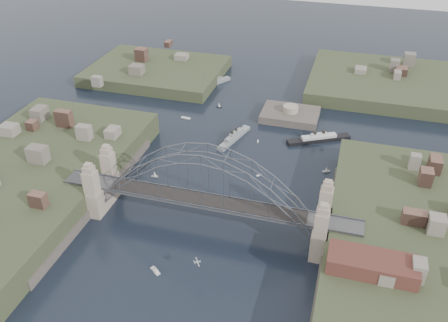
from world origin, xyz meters
TOP-DOWN VIEW (x-y plane):
  - ground at (0.00, 0.00)m, footprint 500.00×500.00m
  - bridge at (0.00, 0.00)m, footprint 84.00×13.80m
  - shore_west at (-57.32, 0.00)m, footprint 50.50×90.00m
  - shore_east at (57.32, 0.00)m, footprint 50.50×90.00m
  - headland_nw at (-55.00, 95.00)m, footprint 60.00×45.00m
  - headland_ne at (50.00, 110.00)m, footprint 70.00×55.00m
  - fort_island at (12.00, 70.00)m, footprint 22.00×16.00m
  - wharf_shed at (44.00, -14.00)m, footprint 20.00×8.00m
  - naval_cruiser_near at (-4.81, 47.84)m, footprint 7.72×19.37m
  - naval_cruiser_far at (-26.61, 92.98)m, footprint 12.00×16.60m
  - ocean_liner at (24.94, 55.37)m, footprint 22.25×14.19m
  - aeroplane at (4.33, -20.33)m, footprint 1.96×2.76m
  - small_boat_a at (-23.13, 17.55)m, footprint 2.35×1.10m
  - small_boat_b at (8.96, 27.59)m, footprint 1.63×1.57m
  - small_boat_c at (-6.67, -20.77)m, footprint 3.30×2.84m
  - small_boat_d at (29.74, 35.85)m, footprint 2.57×1.89m
  - small_boat_e at (-27.47, 58.51)m, footprint 3.86×1.66m
  - small_boat_f at (3.91, 48.67)m, footprint 0.83×1.73m
  - small_boat_h at (-17.64, 71.54)m, footprint 2.14×1.13m
  - small_boat_i at (32.81, 17.11)m, footprint 2.20×2.01m

SIDE VIEW (x-z plane):
  - fort_island at x=12.00m, z-range -5.04..4.36m
  - ground at x=0.00m, z-range 0.00..0.00m
  - small_boat_b at x=8.96m, z-range -0.08..0.38m
  - small_boat_e at x=-27.47m, z-range -0.08..0.38m
  - small_boat_f at x=3.91m, z-range -0.08..0.38m
  - small_boat_i at x=32.81m, z-range -0.08..0.38m
  - small_boat_c at x=-6.67m, z-range -0.43..0.99m
  - headland_nw at x=-55.00m, z-range -4.00..5.00m
  - headland_ne at x=50.00m, z-range -4.00..5.50m
  - small_boat_d at x=29.74m, z-range -0.34..2.04m
  - small_boat_a at x=-23.13m, z-range -0.30..2.07m
  - ocean_liner at x=24.94m, z-range -2.00..3.80m
  - naval_cruiser_near at x=-4.81m, z-range -2.01..3.81m
  - small_boat_h at x=-17.64m, z-range -0.26..2.11m
  - naval_cruiser_far at x=-26.61m, z-range -2.11..4.02m
  - shore_west at x=-57.32m, z-range -4.03..7.97m
  - shore_east at x=57.32m, z-range -4.03..7.97m
  - aeroplane at x=4.33m, z-range 5.62..6.07m
  - wharf_shed at x=44.00m, z-range 8.00..12.00m
  - bridge at x=0.00m, z-range 0.02..24.62m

